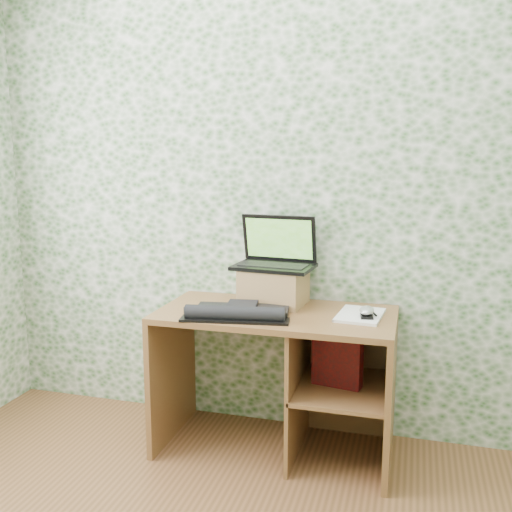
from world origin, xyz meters
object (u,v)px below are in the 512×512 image
(riser, at_px, (274,286))
(notepad, at_px, (360,315))
(desk, at_px, (292,361))
(laptop, at_px, (276,255))
(keyboard, at_px, (239,312))

(riser, bearing_deg, notepad, -13.61)
(desk, relative_size, riser, 3.71)
(riser, height_order, notepad, riser)
(desk, relative_size, notepad, 4.02)
(riser, relative_size, notepad, 1.09)
(riser, distance_m, laptop, 0.17)
(keyboard, bearing_deg, laptop, 63.72)
(laptop, distance_m, keyboard, 0.42)
(keyboard, bearing_deg, desk, 27.98)
(keyboard, relative_size, notepad, 1.80)
(notepad, bearing_deg, riser, 171.69)
(laptop, xyz_separation_m, notepad, (0.47, -0.16, -0.25))
(desk, relative_size, laptop, 2.77)
(desk, xyz_separation_m, keyboard, (-0.23, -0.17, 0.29))
(desk, relative_size, keyboard, 2.24)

